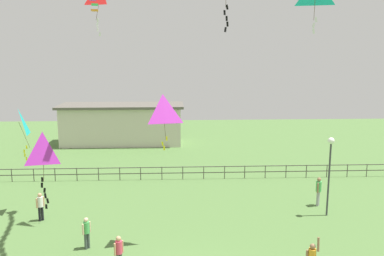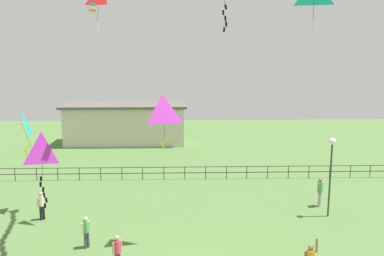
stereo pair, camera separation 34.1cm
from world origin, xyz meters
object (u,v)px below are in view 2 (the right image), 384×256
at_px(kite_1, 162,111).
at_px(kite_3, 42,150).
at_px(lamppost, 331,160).
at_px(person_4, 320,190).
at_px(person_0, 117,250).
at_px(person_2, 86,230).
at_px(kite_2, 21,123).
at_px(person_3, 42,204).

xyz_separation_m(kite_1, kite_3, (-4.50, -3.31, -1.05)).
height_order(lamppost, kite_3, kite_3).
bearing_deg(lamppost, person_4, 89.36).
bearing_deg(person_4, kite_1, -156.48).
xyz_separation_m(person_0, person_2, (-1.74, 2.06, -0.02)).
distance_m(kite_2, kite_3, 7.84).
xyz_separation_m(person_2, kite_3, (-0.94, -2.41, 4.38)).
relative_size(person_2, person_4, 0.88).
xyz_separation_m(lamppost, kite_3, (-13.49, -5.76, 2.02)).
bearing_deg(person_4, person_2, -159.01).
xyz_separation_m(lamppost, person_0, (-10.82, -5.40, -2.34)).
bearing_deg(person_2, kite_3, -111.19).
bearing_deg(kite_1, lamppost, 15.23).
bearing_deg(kite_2, person_2, -46.40).
bearing_deg(kite_2, person_4, 0.69).
xyz_separation_m(person_0, person_3, (-4.88, 5.41, 0.01)).
xyz_separation_m(person_0, person_4, (10.83, 6.88, 0.11)).
relative_size(person_2, kite_3, 0.51).
bearing_deg(kite_1, kite_3, -143.60).
xyz_separation_m(person_3, kite_2, (-1.26, 1.26, 4.21)).
relative_size(person_2, person_3, 0.97).
distance_m(person_2, kite_1, 6.56).
relative_size(lamppost, person_0, 2.87).
bearing_deg(kite_1, kite_2, 154.96).
relative_size(lamppost, person_4, 2.56).
height_order(lamppost, person_2, lamppost).
relative_size(lamppost, person_2, 2.93).
relative_size(person_0, kite_2, 0.53).
distance_m(person_3, kite_3, 7.56).
bearing_deg(lamppost, kite_1, -164.77).
distance_m(person_2, kite_3, 5.09).
bearing_deg(person_3, kite_3, -69.10).
distance_m(person_0, person_4, 12.83).
height_order(person_3, kite_3, kite_3).
distance_m(person_4, kite_3, 15.90).
height_order(person_4, kite_2, kite_2).
xyz_separation_m(person_3, kite_1, (6.70, -2.46, 5.41)).
bearing_deg(person_0, person_4, 32.41).
xyz_separation_m(person_2, person_4, (12.57, 4.82, 0.12)).
height_order(person_3, kite_1, kite_1).
height_order(person_0, kite_1, kite_1).
distance_m(person_2, person_4, 13.46).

